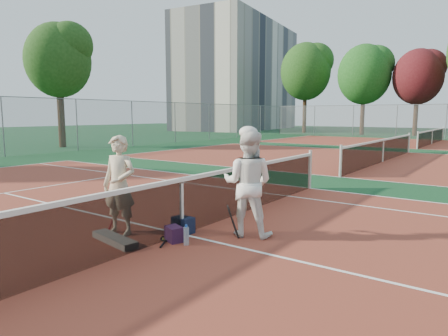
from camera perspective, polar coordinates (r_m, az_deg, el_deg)
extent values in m
plane|color=#0F381C|center=(7.19, -6.01, -9.43)|extent=(130.00, 130.00, 0.00)
cube|color=maroon|center=(7.19, -6.01, -9.41)|extent=(23.77, 10.97, 0.01)
cube|color=maroon|center=(19.29, 21.71, 0.84)|extent=(23.77, 10.97, 0.01)
cube|color=maroon|center=(32.51, 27.54, 3.07)|extent=(23.77, 10.97, 0.01)
cube|color=beige|center=(59.19, 2.17, 12.87)|extent=(12.96, 23.18, 15.00)
imported|color=beige|center=(7.22, -14.70, -2.42)|extent=(0.72, 0.56, 1.75)
imported|color=white|center=(6.92, 3.44, -2.20)|extent=(1.07, 0.94, 1.85)
cube|color=black|center=(7.24, -5.87, -8.12)|extent=(0.38, 0.27, 0.29)
cube|color=#28102C|center=(6.80, -7.17, -9.33)|extent=(0.37, 0.32, 0.26)
cube|color=slate|center=(6.94, -15.38, -9.82)|extent=(1.10, 0.43, 0.11)
cylinder|color=silver|center=(6.58, -5.41, -9.67)|extent=(0.09, 0.09, 0.30)
cylinder|color=#382314|center=(47.48, 11.44, 8.32)|extent=(0.44, 0.44, 5.58)
ellipsoid|color=#1A4413|center=(47.72, 11.58, 13.35)|extent=(5.66, 5.66, 6.51)
cylinder|color=#382314|center=(44.74, 19.18, 7.72)|extent=(0.44, 0.44, 4.99)
ellipsoid|color=#164D16|center=(44.93, 19.39, 12.50)|extent=(5.38, 5.38, 6.19)
cylinder|color=#382314|center=(44.25, 25.71, 7.16)|extent=(0.44, 0.44, 4.63)
ellipsoid|color=#440E13|center=(44.41, 25.98, 11.64)|extent=(4.72, 4.72, 5.43)
cylinder|color=#382314|center=(28.03, -22.26, 7.29)|extent=(0.44, 0.44, 4.42)
ellipsoid|color=#1A3F12|center=(28.24, -22.61, 14.02)|extent=(4.08, 4.08, 4.69)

